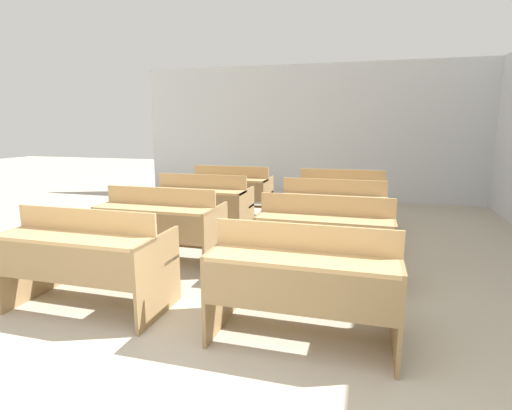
% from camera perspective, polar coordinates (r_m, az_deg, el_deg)
% --- Properties ---
extents(wall_back, '(7.06, 0.06, 2.72)m').
position_cam_1_polar(wall_back, '(8.41, 7.21, 10.18)').
color(wall_back, silver).
rests_on(wall_back, ground_plane).
extents(bench_front_left, '(1.29, 0.69, 0.86)m').
position_cam_1_polar(bench_front_left, '(3.59, -23.03, -6.76)').
color(bench_front_left, '#95774D').
rests_on(bench_front_left, ground_plane).
extents(bench_front_right, '(1.29, 0.69, 0.86)m').
position_cam_1_polar(bench_front_right, '(2.85, 6.82, -10.57)').
color(bench_front_right, '#95764C').
rests_on(bench_front_right, ground_plane).
extents(bench_second_left, '(1.29, 0.69, 0.86)m').
position_cam_1_polar(bench_second_left, '(4.50, -13.49, -2.59)').
color(bench_second_left, '#997A50').
rests_on(bench_second_left, ground_plane).
extents(bench_second_right, '(1.29, 0.69, 0.86)m').
position_cam_1_polar(bench_second_right, '(3.96, 9.81, -4.34)').
color(bench_second_right, '#96774D').
rests_on(bench_second_right, ground_plane).
extents(bench_third_left, '(1.29, 0.69, 0.86)m').
position_cam_1_polar(bench_third_left, '(5.57, -7.73, 0.28)').
color(bench_third_left, '#997A50').
rests_on(bench_third_left, ground_plane).
extents(bench_third_right, '(1.29, 0.69, 0.86)m').
position_cam_1_polar(bench_third_right, '(5.13, 10.95, -0.79)').
color(bench_third_right, '#9A7B51').
rests_on(bench_third_right, ground_plane).
extents(bench_back_left, '(1.29, 0.69, 0.86)m').
position_cam_1_polar(bench_back_left, '(6.66, -3.65, 2.17)').
color(bench_back_left, '#93744A').
rests_on(bench_back_left, ground_plane).
extents(bench_back_right, '(1.29, 0.69, 0.86)m').
position_cam_1_polar(bench_back_right, '(6.28, 12.07, 1.37)').
color(bench_back_right, '#94754B').
rests_on(bench_back_right, ground_plane).
extents(schoolbag, '(0.32, 0.27, 0.37)m').
position_cam_1_polar(schoolbag, '(4.51, -30.85, -7.57)').
color(schoolbag, '#2D6638').
rests_on(schoolbag, ground_plane).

